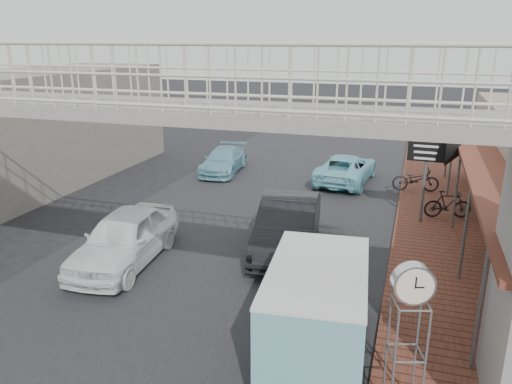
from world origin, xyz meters
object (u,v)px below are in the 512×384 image
Objects in this scene: dark_sedan at (288,225)px; motorcycle_near at (416,180)px; white_hatchback at (124,238)px; street_clock at (412,291)px; angkot_far at (224,160)px; angkot_van at (318,297)px; arrow_sign at (453,151)px; angkot_curb at (346,168)px; motorcycle_far at (448,204)px.

dark_sedan is 2.59× the size of motorcycle_near.
white_hatchback is 1.63× the size of street_clock.
angkot_van is (7.32, -13.29, 0.75)m from angkot_far.
angkot_far is 11.36m from arrow_sign.
motorcycle_near is at bearing -9.98° from angkot_far.
angkot_curb is 1.15× the size of angkot_far.
arrow_sign reaches higher than dark_sedan.
angkot_curb is 6.58m from arrow_sign.
motorcycle_far is (10.28, -3.82, 0.01)m from angkot_far.
motorcycle_near is (3.72, 7.46, -0.22)m from dark_sedan.
arrow_sign is at bearing -29.68° from angkot_far.
motorcycle_near is 0.68× the size of street_clock.
angkot_van is at bearing 148.22° from motorcycle_far.
street_clock is (3.71, -6.41, 1.64)m from dark_sedan.
street_clock is at bearing -41.64° from angkot_van.
motorcycle_far is (4.26, -3.88, -0.04)m from angkot_curb.
arrow_sign is (4.15, -4.65, 2.11)m from angkot_curb.
street_clock reaches higher than angkot_van.
motorcycle_near is at bearing 6.33° from motorcycle_far.
angkot_curb is at bearing 33.23° from motorcycle_far.
motorcycle_far is (1.17, -3.09, 0.00)m from motorcycle_near.
angkot_far is 1.44× the size of street_clock.
street_clock is (9.10, -14.60, 1.87)m from angkot_far.
arrow_sign reaches higher than motorcycle_far.
street_clock is (1.78, -1.31, 1.12)m from angkot_van.
angkot_far is 15.20m from angkot_van.
arrow_sign is at bearing -174.20° from motorcycle_near.
angkot_van reaches higher than dark_sedan.
arrow_sign is (9.12, 6.03, 1.97)m from white_hatchback.
angkot_curb is 3.19m from motorcycle_near.
dark_sedan reaches higher than white_hatchback.
dark_sedan is 8.33m from motorcycle_near.
motorcycle_far is 0.59× the size of street_clock.
motorcycle_far is at bearing -25.76° from angkot_far.
angkot_curb is 2.43× the size of motorcycle_near.
arrow_sign reaches higher than motorcycle_near.
motorcycle_near is (9.10, -0.74, 0.01)m from angkot_far.
street_clock reaches higher than angkot_curb.
angkot_far is (-6.01, -0.06, -0.06)m from angkot_curb.
angkot_far reaches higher than motorcycle_near.
arrow_sign is (1.06, 10.01, 0.30)m from street_clock.
street_clock is (8.05, -3.97, 1.68)m from white_hatchback.
motorcycle_far is 2.29m from arrow_sign.
arrow_sign is at bearing 136.41° from angkot_curb.
motorcycle_far is at bearing 142.35° from angkot_curb.
street_clock is at bearing 159.33° from motorcycle_far.
angkot_curb is at bearing -4.80° from angkot_far.
street_clock is (3.09, -14.66, 1.82)m from angkot_curb.
angkot_van is (1.93, -5.10, 0.52)m from dark_sedan.
white_hatchback is 4.98m from dark_sedan.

